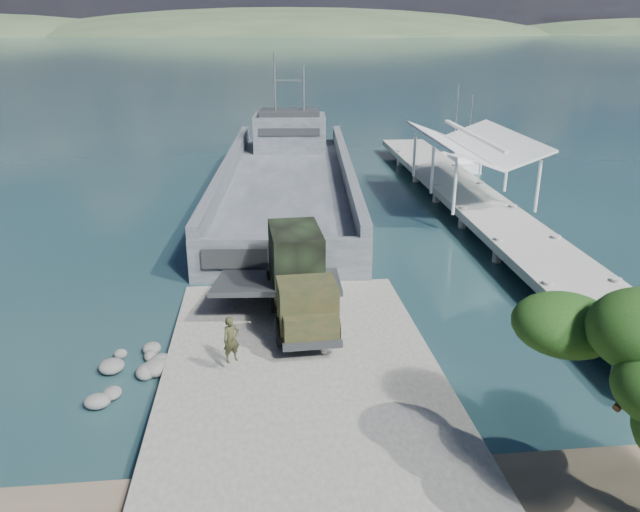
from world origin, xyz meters
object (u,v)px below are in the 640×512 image
(pier, at_px, (474,191))
(sailboat_near, at_px, (454,163))
(landing_craft, at_px, (288,190))
(soldier, at_px, (232,349))
(military_truck, at_px, (299,277))
(sailboat_far, at_px, (468,152))

(pier, relative_size, sailboat_near, 5.96)
(landing_craft, relative_size, soldier, 21.13)
(sailboat_near, bearing_deg, pier, -116.10)
(landing_craft, xyz_separation_m, military_truck, (-0.51, -19.48, 1.33))
(military_truck, distance_m, sailboat_far, 39.26)
(sailboat_near, bearing_deg, sailboat_far, 45.87)
(military_truck, height_order, sailboat_near, sailboat_near)
(soldier, bearing_deg, sailboat_far, 32.96)
(pier, bearing_deg, sailboat_far, 72.49)
(military_truck, relative_size, sailboat_far, 1.26)
(landing_craft, distance_m, military_truck, 19.53)
(pier, xyz_separation_m, soldier, (-15.48, -19.45, -0.24))
(sailboat_near, xyz_separation_m, sailboat_far, (3.05, 5.23, -0.08))
(military_truck, xyz_separation_m, sailboat_near, (15.80, 29.16, -1.80))
(soldier, xyz_separation_m, sailboat_near, (18.52, 33.51, -0.96))
(pier, bearing_deg, landing_craft, 160.31)
(pier, xyz_separation_m, military_truck, (-12.76, -15.10, 0.60))
(pier, distance_m, military_truck, 19.78)
(sailboat_near, relative_size, sailboat_far, 1.25)
(pier, distance_m, sailboat_far, 20.27)
(pier, height_order, sailboat_near, sailboat_near)
(pier, xyz_separation_m, landing_craft, (-12.25, 4.38, -0.73))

